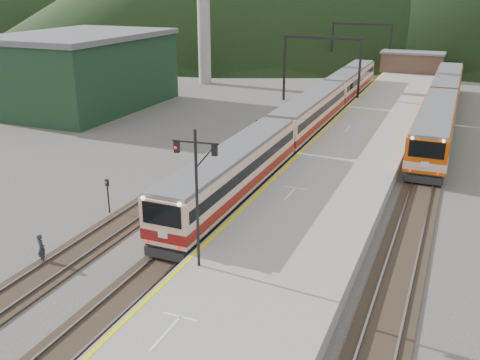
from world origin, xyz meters
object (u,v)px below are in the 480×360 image
at_px(main_train, 310,115).
at_px(worker, 41,248).
at_px(second_train, 442,104).
at_px(signal_mast, 197,185).

bearing_deg(main_train, worker, -101.28).
bearing_deg(second_train, main_train, -140.87).
xyz_separation_m(second_train, worker, (-17.55, -39.66, -1.25)).
relative_size(main_train, second_train, 1.38).
height_order(second_train, worker, second_train).
relative_size(second_train, worker, 25.26).
distance_m(main_train, second_train, 14.83).
xyz_separation_m(signal_mast, worker, (-8.61, -1.27, -4.36)).
height_order(main_train, worker, main_train).
height_order(signal_mast, worker, signal_mast).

